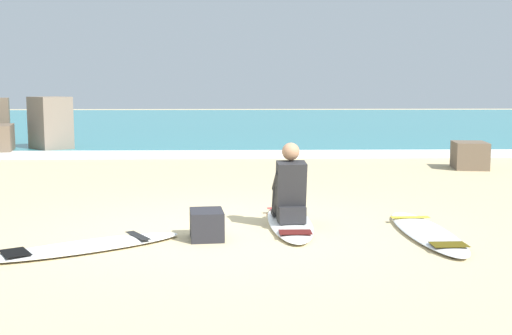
{
  "coord_description": "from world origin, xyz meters",
  "views": [
    {
      "loc": [
        0.1,
        -7.34,
        1.69
      ],
      "look_at": [
        0.37,
        1.55,
        0.55
      ],
      "focal_mm": 44.87,
      "sensor_mm": 36.0,
      "label": 1
    }
  ],
  "objects": [
    {
      "name": "surfboard_main",
      "position": [
        0.75,
        0.35,
        0.04
      ],
      "size": [
        0.53,
        2.34,
        0.08
      ],
      "color": "white",
      "rests_on": "ground"
    },
    {
      "name": "ground_plane",
      "position": [
        0.0,
        0.0,
        0.0
      ],
      "size": [
        80.0,
        80.0,
        0.0
      ],
      "primitive_type": "plane",
      "color": "#CCB584"
    },
    {
      "name": "surfboard_spare_near",
      "position": [
        -1.49,
        -0.83,
        0.04
      ],
      "size": [
        2.09,
        1.57,
        0.08
      ],
      "color": "white",
      "rests_on": "ground"
    },
    {
      "name": "sea",
      "position": [
        0.0,
        21.66,
        0.05
      ],
      "size": [
        80.0,
        28.0,
        0.1
      ],
      "primitive_type": "cube",
      "color": "teal",
      "rests_on": "ground"
    },
    {
      "name": "breaking_foam",
      "position": [
        0.0,
        7.96,
        0.06
      ],
      "size": [
        80.0,
        0.9,
        0.11
      ],
      "primitive_type": "cube",
      "color": "white",
      "rests_on": "ground"
    },
    {
      "name": "beach_bag",
      "position": [
        -0.23,
        -0.38,
        0.16
      ],
      "size": [
        0.41,
        0.52,
        0.32
      ],
      "primitive_type": "cube",
      "rotation": [
        0.0,
        0.0,
        0.11
      ],
      "color": "#232328",
      "rests_on": "ground"
    },
    {
      "name": "shoreline_rock",
      "position": [
        4.88,
        5.54,
        0.28
      ],
      "size": [
        0.77,
        0.91,
        0.55
      ],
      "primitive_type": "cube",
      "rotation": [
        0.0,
        0.0,
        2.99
      ],
      "color": "brown",
      "rests_on": "ground"
    },
    {
      "name": "surfer_seated",
      "position": [
        0.74,
        0.22,
        0.44
      ],
      "size": [
        0.4,
        0.72,
        0.95
      ],
      "color": "#232326",
      "rests_on": "surfboard_main"
    },
    {
      "name": "surfboard_spare_far",
      "position": [
        2.26,
        -0.27,
        0.04
      ],
      "size": [
        0.57,
        2.3,
        0.08
      ],
      "color": "silver",
      "rests_on": "ground"
    },
    {
      "name": "rock_outcrop_distant",
      "position": [
        -5.85,
        9.24,
        0.56
      ],
      "size": [
        3.15,
        3.52,
        1.42
      ],
      "color": "brown",
      "rests_on": "ground"
    }
  ]
}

